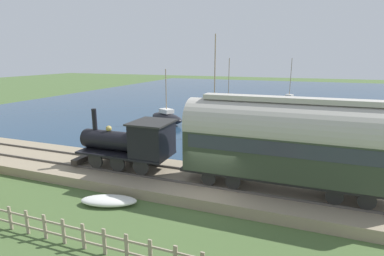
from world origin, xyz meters
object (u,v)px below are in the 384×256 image
(sailboat_black, at_px, (167,117))
(sailboat_gray, at_px, (289,99))
(steam_locomotive, at_px, (134,141))
(rowboat_near_shore, at_px, (250,146))
(rowboat_mid_harbor, at_px, (357,160))
(sailboat_blue, at_px, (228,106))
(rowboat_off_pier, at_px, (289,166))
(passenger_coach, at_px, (285,140))
(beached_dinghy, at_px, (109,201))
(sailboat_white, at_px, (214,128))

(sailboat_black, xyz_separation_m, sailboat_gray, (21.31, -11.87, -0.12))
(steam_locomotive, distance_m, rowboat_near_shore, 10.26)
(sailboat_black, height_order, rowboat_mid_harbor, sailboat_black)
(steam_locomotive, height_order, sailboat_blue, sailboat_blue)
(sailboat_gray, bearing_deg, rowboat_near_shore, -155.60)
(steam_locomotive, relative_size, rowboat_near_shore, 2.02)
(rowboat_near_shore, bearing_deg, steam_locomotive, 127.07)
(steam_locomotive, xyz_separation_m, rowboat_off_pier, (4.53, -8.64, -2.04))
(passenger_coach, relative_size, rowboat_mid_harbor, 3.74)
(sailboat_black, xyz_separation_m, rowboat_off_pier, (-10.26, -13.53, -0.36))
(sailboat_gray, height_order, rowboat_near_shore, sailboat_gray)
(passenger_coach, bearing_deg, beached_dinghy, 113.24)
(rowboat_mid_harbor, bearing_deg, steam_locomotive, 102.84)
(sailboat_black, height_order, beached_dinghy, sailboat_black)
(passenger_coach, height_order, rowboat_mid_harbor, passenger_coach)
(steam_locomotive, height_order, beached_dinghy, steam_locomotive)
(steam_locomotive, distance_m, rowboat_mid_harbor, 15.25)
(passenger_coach, distance_m, sailboat_black, 20.12)
(passenger_coach, relative_size, rowboat_off_pier, 3.87)
(steam_locomotive, xyz_separation_m, sailboat_blue, (25.61, 0.57, -1.78))
(sailboat_black, distance_m, rowboat_near_shore, 12.17)
(sailboat_white, bearing_deg, sailboat_gray, -29.20)
(rowboat_mid_harbor, xyz_separation_m, beached_dinghy, (-11.09, 12.46, -0.02))
(sailboat_white, relative_size, rowboat_off_pier, 3.43)
(sailboat_white, xyz_separation_m, rowboat_mid_harbor, (-3.33, -11.32, -0.56))
(rowboat_mid_harbor, relative_size, beached_dinghy, 0.92)
(sailboat_blue, distance_m, beached_dinghy, 29.06)
(steam_locomotive, xyz_separation_m, rowboat_mid_harbor, (7.67, -13.02, -2.08))
(sailboat_blue, bearing_deg, sailboat_black, 178.35)
(rowboat_near_shore, bearing_deg, sailboat_blue, -0.48)
(rowboat_off_pier, bearing_deg, sailboat_blue, 24.59)
(sailboat_white, distance_m, rowboat_off_pier, 9.51)
(steam_locomotive, distance_m, rowboat_off_pier, 9.97)
(sailboat_blue, xyz_separation_m, rowboat_off_pier, (-21.09, -9.21, -0.26))
(steam_locomotive, xyz_separation_m, sailboat_gray, (36.09, -6.99, -1.79))
(rowboat_mid_harbor, xyz_separation_m, rowboat_off_pier, (-3.14, 4.37, 0.04))
(sailboat_white, relative_size, rowboat_near_shore, 2.96)
(rowboat_near_shore, bearing_deg, sailboat_gray, -22.99)
(sailboat_white, distance_m, sailboat_black, 7.59)
(rowboat_near_shore, bearing_deg, passenger_coach, 179.98)
(sailboat_gray, distance_m, sailboat_blue, 12.92)
(rowboat_near_shore, bearing_deg, beached_dinghy, 137.54)
(sailboat_gray, relative_size, rowboat_mid_harbor, 2.56)
(beached_dinghy, bearing_deg, sailboat_white, -4.54)
(passenger_coach, relative_size, rowboat_near_shore, 3.34)
(sailboat_black, relative_size, beached_dinghy, 1.98)
(beached_dinghy, bearing_deg, rowboat_off_pier, -45.51)
(sailboat_gray, height_order, beached_dinghy, sailboat_gray)
(rowboat_off_pier, bearing_deg, passenger_coach, 179.45)
(sailboat_gray, height_order, sailboat_blue, sailboat_blue)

